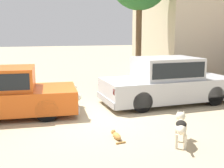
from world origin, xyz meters
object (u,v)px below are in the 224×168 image
object	(u,v)px
stray_dog_spotted	(181,125)
stray_cat	(116,136)
parked_sedan_nearest	(1,93)
parked_sedan_second	(167,81)

from	to	relation	value
stray_dog_spotted	stray_cat	world-z (taller)	stray_dog_spotted
parked_sedan_nearest	stray_cat	bearing A→B (deg)	-40.63
parked_sedan_nearest	stray_cat	world-z (taller)	parked_sedan_nearest
stray_dog_spotted	stray_cat	size ratio (longest dim) A/B	1.65
parked_sedan_second	stray_dog_spotted	world-z (taller)	parked_sedan_second
parked_sedan_second	stray_dog_spotted	xyz separation A→B (m)	(-1.39, -3.34, -0.33)
parked_sedan_second	stray_dog_spotted	distance (m)	3.63
parked_sedan_nearest	parked_sedan_second	xyz separation A→B (m)	(5.17, 0.08, 0.06)
parked_sedan_nearest	stray_dog_spotted	world-z (taller)	parked_sedan_nearest
parked_sedan_nearest	parked_sedan_second	size ratio (longest dim) A/B	0.97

